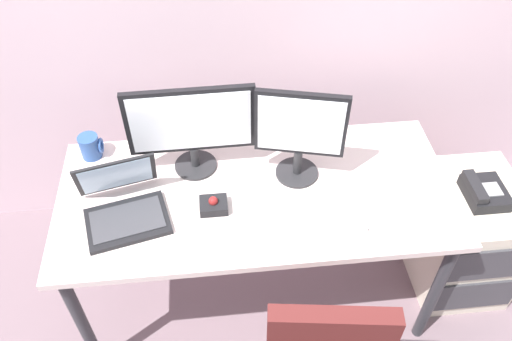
# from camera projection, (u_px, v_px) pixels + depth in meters

# --- Properties ---
(ground_plane) EXTENTS (8.00, 8.00, 0.00)m
(ground_plane) POSITION_uv_depth(u_px,v_px,m) (256.00, 290.00, 2.64)
(ground_plane) COLOR slate
(desk) EXTENTS (1.62, 0.74, 0.76)m
(desk) POSITION_uv_depth(u_px,v_px,m) (256.00, 204.00, 2.16)
(desk) COLOR beige
(desk) RESTS_ON ground
(file_cabinet) EXTENTS (0.42, 0.53, 0.60)m
(file_cabinet) POSITION_uv_depth(u_px,v_px,m) (462.00, 235.00, 2.52)
(file_cabinet) COLOR beige
(file_cabinet) RESTS_ON ground
(desk_phone) EXTENTS (0.17, 0.20, 0.09)m
(desk_phone) POSITION_uv_depth(u_px,v_px,m) (484.00, 192.00, 2.27)
(desk_phone) COLOR black
(desk_phone) RESTS_ON file_cabinet
(monitor_main) EXTENTS (0.52, 0.18, 0.40)m
(monitor_main) POSITION_uv_depth(u_px,v_px,m) (191.00, 125.00, 2.05)
(monitor_main) COLOR #262628
(monitor_main) RESTS_ON desk
(monitor_side) EXTENTS (0.35, 0.18, 0.42)m
(monitor_side) POSITION_uv_depth(u_px,v_px,m) (300.00, 132.00, 2.01)
(monitor_side) COLOR #262628
(monitor_side) RESTS_ON desk
(keyboard) EXTENTS (0.42, 0.18, 0.03)m
(keyboard) POSITION_uv_depth(u_px,v_px,m) (311.00, 225.00, 1.97)
(keyboard) COLOR silver
(keyboard) RESTS_ON desk
(laptop) EXTENTS (0.37, 0.37, 0.23)m
(laptop) POSITION_uv_depth(u_px,v_px,m) (123.00, 204.00, 1.99)
(laptop) COLOR black
(laptop) RESTS_ON desk
(trackball_mouse) EXTENTS (0.11, 0.09, 0.07)m
(trackball_mouse) POSITION_uv_depth(u_px,v_px,m) (214.00, 205.00, 2.02)
(trackball_mouse) COLOR black
(trackball_mouse) RESTS_ON desk
(coffee_mug) EXTENTS (0.10, 0.09, 0.11)m
(coffee_mug) POSITION_uv_depth(u_px,v_px,m) (91.00, 147.00, 2.22)
(coffee_mug) COLOR #2B4E91
(coffee_mug) RESTS_ON desk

